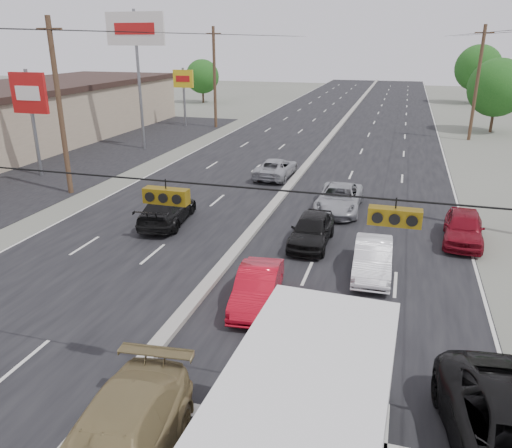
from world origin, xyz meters
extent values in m
plane|color=#606356|center=(0.00, 0.00, 0.00)|extent=(200.00, 200.00, 0.00)
cube|color=black|center=(0.00, 30.00, 0.00)|extent=(20.00, 160.00, 0.02)
cube|color=gray|center=(0.00, 30.00, 0.10)|extent=(0.50, 160.00, 0.20)
cube|color=tan|center=(-26.00, 25.00, 2.30)|extent=(12.00, 42.00, 4.60)
cube|color=black|center=(-17.00, 25.00, 0.00)|extent=(10.00, 42.00, 0.02)
cylinder|color=#422D1E|center=(-12.50, 15.00, 5.00)|extent=(0.30, 0.30, 10.00)
cube|color=#422D1E|center=(-12.50, 15.00, 9.30)|extent=(1.60, 0.12, 0.12)
cylinder|color=#422D1E|center=(-12.50, 40.00, 5.00)|extent=(0.30, 0.30, 10.00)
cube|color=#422D1E|center=(-12.50, 40.00, 9.30)|extent=(1.60, 0.12, 0.12)
cylinder|color=#422D1E|center=(12.50, 40.00, 5.00)|extent=(0.30, 0.30, 10.00)
cube|color=#422D1E|center=(12.50, 40.00, 9.30)|extent=(1.60, 0.12, 0.12)
cylinder|color=black|center=(0.00, 0.00, 5.80)|extent=(25.00, 0.04, 0.04)
cube|color=#72590C|center=(1.50, 0.00, 5.45)|extent=(1.05, 0.30, 0.35)
cube|color=#72590C|center=(6.50, 0.00, 5.45)|extent=(1.05, 0.30, 0.35)
cylinder|color=slate|center=(-17.00, 18.00, 3.50)|extent=(0.24, 0.24, 7.00)
cube|color=#B21414|center=(-17.00, 18.00, 5.50)|extent=(2.60, 0.25, 2.60)
cylinder|color=slate|center=(-14.50, 28.00, 5.50)|extent=(0.24, 0.24, 11.00)
cube|color=silver|center=(-14.50, 28.00, 9.55)|extent=(5.00, 0.25, 2.50)
cylinder|color=slate|center=(-16.00, 40.00, 3.00)|extent=(0.24, 0.24, 6.00)
cube|color=gold|center=(-16.00, 40.00, 4.90)|extent=(2.20, 0.25, 1.80)
cylinder|color=#382619|center=(-22.00, 60.00, 1.08)|extent=(0.28, 0.28, 2.16)
sphere|color=#144813|center=(-22.00, 60.00, 3.72)|extent=(4.80, 4.80, 4.80)
cylinder|color=#382619|center=(15.00, 45.00, 1.26)|extent=(0.28, 0.28, 2.52)
sphere|color=#144813|center=(15.00, 45.00, 4.34)|extent=(5.60, 5.60, 5.60)
cylinder|color=#382619|center=(16.00, 70.00, 1.44)|extent=(0.28, 0.28, 2.88)
sphere|color=#144813|center=(16.00, 70.00, 4.96)|extent=(6.40, 6.40, 6.40)
cube|color=silver|center=(5.37, -2.93, 2.25)|extent=(2.81, 5.33, 2.93)
cube|color=silver|center=(5.51, 0.57, 1.31)|extent=(2.58, 2.08, 1.88)
cylinder|color=black|center=(4.40, 0.35, 0.47)|extent=(0.35, 0.95, 0.94)
cylinder|color=black|center=(6.59, 0.27, 0.47)|extent=(0.35, 0.95, 0.94)
imported|color=#B50B1C|center=(2.17, 5.09, 0.65)|extent=(1.79, 4.09, 1.31)
imported|color=black|center=(3.00, 11.05, 0.71)|extent=(1.71, 4.19, 1.42)
imported|color=white|center=(5.86, 8.67, 0.67)|extent=(1.57, 4.13, 1.34)
imported|color=#97999E|center=(3.58, 16.16, 0.69)|extent=(2.32, 4.96, 1.37)
imported|color=maroon|center=(9.60, 13.25, 0.72)|extent=(2.02, 4.33, 1.44)
imported|color=black|center=(-4.49, 11.77, 0.70)|extent=(2.57, 5.04, 1.40)
imported|color=#999AA0|center=(-1.40, 21.96, 0.64)|extent=(2.28, 4.69, 1.29)
camera|label=1|loc=(6.47, -9.77, 8.77)|focal=35.00mm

